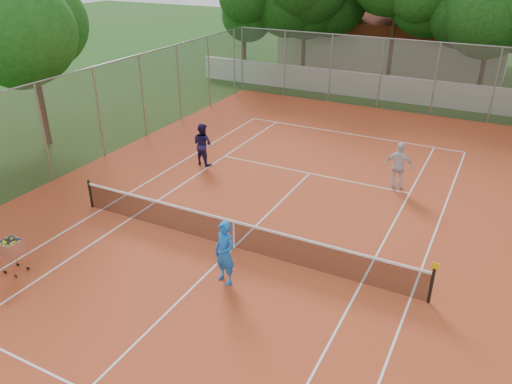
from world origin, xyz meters
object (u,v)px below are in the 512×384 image
at_px(player_near, 225,253).
at_px(ball_hopper, 13,255).
at_px(player_far_right, 399,166).
at_px(tennis_net, 234,234).
at_px(player_far_left, 202,144).
at_px(clubhouse, 395,37).

distance_m(player_near, ball_hopper, 6.14).
bearing_deg(player_far_right, ball_hopper, 48.76).
xyz_separation_m(tennis_net, ball_hopper, (-4.97, -4.07, 0.09)).
bearing_deg(ball_hopper, tennis_net, 54.73).
relative_size(player_near, player_far_right, 1.01).
bearing_deg(player_far_left, tennis_net, 138.54).
bearing_deg(ball_hopper, player_far_left, 102.57).
distance_m(tennis_net, player_far_left, 6.92).
relative_size(player_near, player_far_left, 1.04).
height_order(player_far_right, ball_hopper, player_far_right).
xyz_separation_m(clubhouse, player_near, (2.67, -30.67, -1.22)).
distance_m(clubhouse, player_near, 30.81).
distance_m(tennis_net, ball_hopper, 6.42).
bearing_deg(player_near, ball_hopper, -139.20).
height_order(tennis_net, player_far_right, player_far_right).
bearing_deg(player_near, player_far_left, 144.60).
height_order(player_far_left, ball_hopper, player_far_left).
xyz_separation_m(tennis_net, player_near, (0.67, -1.67, 0.47)).
bearing_deg(ball_hopper, clubhouse, 100.30).
distance_m(tennis_net, clubhouse, 29.12).
bearing_deg(player_far_left, ball_hopper, 94.96).
xyz_separation_m(player_far_left, ball_hopper, (-0.46, -9.30, -0.34)).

